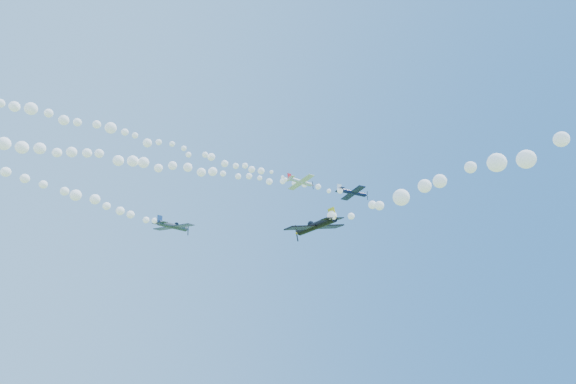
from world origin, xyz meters
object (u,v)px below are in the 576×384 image
plane_white (301,182)px  plane_navy (353,193)px  plane_grey (174,226)px  plane_black (315,226)px

plane_white → plane_navy: bearing=14.7°
plane_white → plane_grey: plane_white is taller
plane_grey → plane_black: (2.49, -39.69, -8.95)m
plane_navy → plane_black: (-33.42, -32.11, -20.01)m
plane_grey → plane_white: bearing=-63.3°
plane_grey → plane_black: bearing=-112.9°
plane_navy → plane_white: bearing=-150.5°
plane_navy → plane_black: 50.48m
plane_grey → plane_black: 40.76m
plane_white → plane_black: bearing=-126.1°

